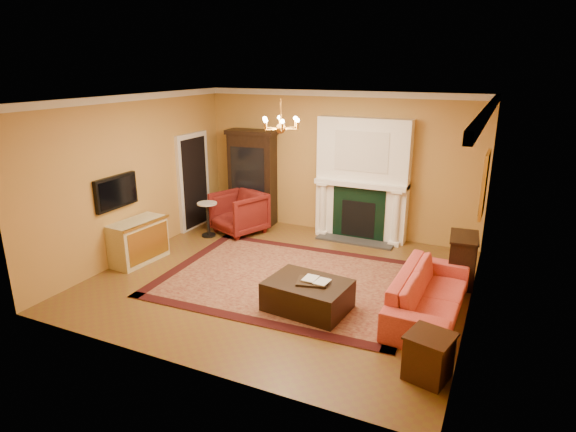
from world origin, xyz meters
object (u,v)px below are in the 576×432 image
Objects in this scene: china_cabinet at (253,180)px; wingback_armchair at (239,211)px; commode at (138,241)px; coral_sofa at (430,287)px; end_table at (429,357)px; pedestal_table at (208,217)px; leather_ottoman at (308,295)px; console_table at (462,260)px.

wingback_armchair is (0.05, -0.74, -0.53)m from china_cabinet.
commode is at bearing -89.72° from wingback_armchair.
coral_sofa is 4.21× the size of end_table.
end_table is (5.06, -3.00, -0.16)m from pedestal_table.
end_table is at bearing -30.70° from pedestal_table.
pedestal_table is at bearing 152.44° from leather_ottoman.
coral_sofa is at bearing -36.69° from china_cabinet.
china_cabinet is 1.92× the size of commode.
pedestal_table is at bearing 149.30° from end_table.
end_table is (5.45, -1.31, -0.13)m from commode.
leather_ottoman is (-1.90, 0.92, -0.03)m from end_table.
china_cabinet is 3.09m from commode.
pedestal_table is 0.63× the size of leather_ottoman.
end_table is at bearing -20.04° from leather_ottoman.
wingback_armchair is 4.68m from console_table.
china_cabinet is 5.17m from coral_sofa.
coral_sofa is at bearing -2.09° from wingback_armchair.
console_table reaches higher than end_table.
wingback_armchair is 2.34m from commode.
console_table is at bearing 20.07° from commode.
pedestal_table is (-0.43, -1.22, -0.59)m from china_cabinet.
pedestal_table is 3.79m from leather_ottoman.
coral_sofa is at bearing -16.99° from pedestal_table.
console_table is (4.64, -0.63, -0.09)m from wingback_armchair.
leather_ottoman is (2.73, -3.30, -0.78)m from china_cabinet.
console_table is (0.31, 1.32, -0.04)m from coral_sofa.
console_table reaches higher than pedestal_table.
pedestal_table is 0.70× the size of commode.
china_cabinet is at bearing 116.16° from wingback_armchair.
china_cabinet is at bearing 137.64° from end_table.
console_table is 0.68× the size of leather_ottoman.
end_table is at bearing -96.28° from console_table.
coral_sofa reaches higher than leather_ottoman.
pedestal_table is (-0.48, -0.48, -0.06)m from wingback_armchair.
wingback_armchair is at bearing -91.17° from china_cabinet.
commode is (-0.82, -2.91, -0.62)m from china_cabinet.
commode is 2.00× the size of end_table.
china_cabinet is 1.74× the size of leather_ottoman.
leather_ottoman is at bearing -1.84° from commode.
pedestal_table is 5.12m from console_table.
commode is 5.21m from coral_sofa.
commode is 5.72m from console_table.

